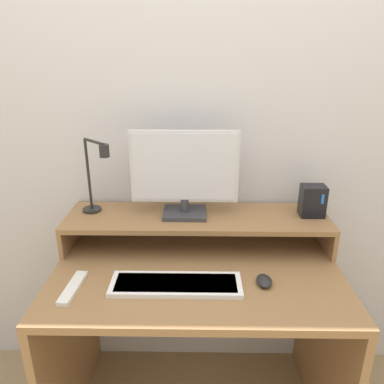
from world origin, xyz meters
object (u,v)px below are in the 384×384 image
object	(u,v)px
monitor	(185,173)
remote_control	(73,288)
mouse	(265,281)
desk_lamp	(96,177)
router_dock	(313,201)
keyboard	(176,284)

from	to	relation	value
monitor	remote_control	bearing A→B (deg)	-137.87
mouse	remote_control	world-z (taller)	mouse
desk_lamp	mouse	world-z (taller)	desk_lamp
router_dock	monitor	bearing A→B (deg)	179.96
keyboard	remote_control	bearing A→B (deg)	-176.30
mouse	router_dock	bearing A→B (deg)	51.92
keyboard	mouse	xyz separation A→B (m)	(0.32, 0.02, 0.00)
mouse	monitor	bearing A→B (deg)	134.15
keyboard	remote_control	xyz separation A→B (m)	(-0.37, -0.02, -0.00)
router_dock	keyboard	bearing A→B (deg)	-149.73
router_dock	mouse	distance (m)	0.44
router_dock	remote_control	distance (m)	1.03
monitor	desk_lamp	size ratio (longest dim) A/B	1.36
keyboard	mouse	bearing A→B (deg)	3.64
router_dock	keyboard	size ratio (longest dim) A/B	0.28
monitor	keyboard	bearing A→B (deg)	-93.83
monitor	mouse	distance (m)	0.54
desk_lamp	mouse	bearing A→B (deg)	-24.50
desk_lamp	router_dock	xyz separation A→B (m)	(0.92, 0.00, -0.10)
remote_control	mouse	bearing A→B (deg)	3.67
router_dock	remote_control	bearing A→B (deg)	-159.27
remote_control	monitor	bearing A→B (deg)	42.13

